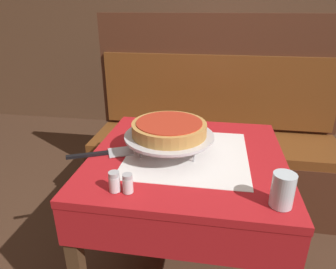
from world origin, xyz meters
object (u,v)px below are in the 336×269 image
at_px(pizza_server, 103,153).
at_px(pizza_pan_stand, 169,137).
at_px(deep_dish_pizza, 169,128).
at_px(water_glass_near, 283,190).
at_px(dining_table_front, 187,176).
at_px(condiment_caddy, 207,68).
at_px(booth_bench, 213,153).
at_px(salt_shaker, 114,182).
at_px(pepper_shaker, 128,183).
at_px(dining_table_rear, 214,87).

bearing_deg(pizza_server, pizza_pan_stand, 12.16).
height_order(deep_dish_pizza, water_glass_near, deep_dish_pizza).
height_order(dining_table_front, condiment_caddy, condiment_caddy).
relative_size(booth_bench, salt_shaker, 23.06).
bearing_deg(salt_shaker, water_glass_near, 0.56).
relative_size(booth_bench, condiment_caddy, 10.13).
xyz_separation_m(pizza_pan_stand, water_glass_near, (0.40, -0.30, -0.02)).
relative_size(pepper_shaker, condiment_caddy, 0.42).
bearing_deg(pepper_shaker, pizza_server, 125.86).
height_order(dining_table_front, dining_table_rear, dining_table_front).
bearing_deg(pizza_pan_stand, water_glass_near, -37.13).
xyz_separation_m(salt_shaker, pepper_shaker, (0.05, 0.00, -0.00)).
distance_m(dining_table_rear, pepper_shaker, 2.01).
height_order(pizza_pan_stand, salt_shaker, pizza_pan_stand).
relative_size(pizza_pan_stand, pepper_shaker, 5.48).
distance_m(water_glass_near, salt_shaker, 0.54).
height_order(pizza_pan_stand, deep_dish_pizza, deep_dish_pizza).
bearing_deg(booth_bench, water_glass_near, -78.86).
distance_m(deep_dish_pizza, salt_shaker, 0.35).
bearing_deg(booth_bench, pizza_server, -118.81).
height_order(dining_table_rear, pizza_server, pizza_server).
xyz_separation_m(dining_table_rear, condiment_caddy, (-0.08, 0.08, 0.16)).
bearing_deg(salt_shaker, condiment_caddy, 83.76).
bearing_deg(dining_table_rear, water_glass_near, -83.30).
distance_m(booth_bench, water_glass_near, 1.18).
xyz_separation_m(dining_table_front, dining_table_rear, (0.09, 1.68, -0.02)).
bearing_deg(deep_dish_pizza, dining_table_front, 3.76).
bearing_deg(dining_table_front, pizza_server, -169.67).
relative_size(dining_table_front, pizza_server, 2.95).
xyz_separation_m(dining_table_front, condiment_caddy, (0.01, 1.75, 0.14)).
height_order(deep_dish_pizza, pepper_shaker, deep_dish_pizza).
relative_size(pizza_pan_stand, water_glass_near, 3.31).
distance_m(dining_table_front, water_glass_near, 0.48).
bearing_deg(dining_table_front, deep_dish_pizza, -176.24).
xyz_separation_m(pizza_pan_stand, salt_shaker, (-0.14, -0.31, -0.04)).
height_order(pizza_pan_stand, pizza_server, pizza_pan_stand).
bearing_deg(deep_dish_pizza, pizza_server, -167.84).
relative_size(dining_table_rear, condiment_caddy, 4.50).
bearing_deg(dining_table_front, dining_table_rear, 86.91).
distance_m(deep_dish_pizza, condiment_caddy, 1.76).
distance_m(pizza_server, salt_shaker, 0.29).
distance_m(booth_bench, pizza_pan_stand, 0.92).
bearing_deg(condiment_caddy, pizza_pan_stand, -92.91).
xyz_separation_m(dining_table_rear, water_glass_near, (0.23, -1.99, 0.19)).
distance_m(pizza_pan_stand, pizza_server, 0.29).
relative_size(dining_table_rear, salt_shaker, 10.24).
distance_m(deep_dish_pizza, pizza_server, 0.30).
bearing_deg(pizza_server, dining_table_rear, 75.85).
bearing_deg(condiment_caddy, dining_table_front, -90.40).
xyz_separation_m(salt_shaker, condiment_caddy, (0.23, 2.07, -0.01)).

